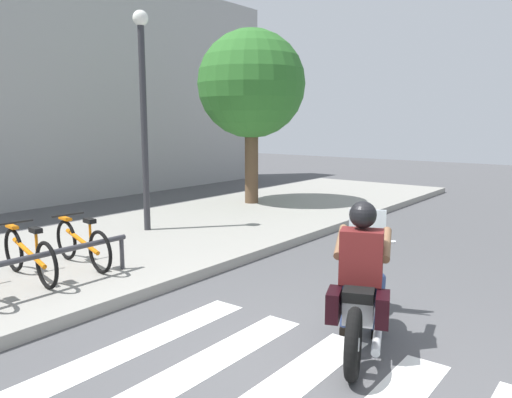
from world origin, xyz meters
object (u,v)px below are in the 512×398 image
rider (362,262)px  bicycle_3 (29,255)px  tree_near_rack (251,85)px  motorcycle (361,296)px  bicycle_4 (82,243)px  street_lamp (143,103)px

rider → bicycle_3: bearing=106.1°
rider → tree_near_rack: (5.49, 5.63, 2.23)m
motorcycle → bicycle_4: size_ratio=1.36×
bicycle_3 → tree_near_rack: (6.66, 1.56, 2.57)m
motorcycle → street_lamp: size_ratio=0.52×
rider → bicycle_3: 4.25m
street_lamp → tree_near_rack: (3.72, 0.40, 0.54)m
rider → bicycle_4: 4.10m
motorcycle → bicycle_3: bearing=107.1°
rider → bicycle_3: size_ratio=0.88×
rider → street_lamp: 5.77m
bicycle_3 → street_lamp: (2.94, 1.16, 2.03)m
bicycle_3 → tree_near_rack: tree_near_rack is taller
bicycle_4 → street_lamp: 3.19m
motorcycle → tree_near_rack: (5.42, 5.60, 2.60)m
motorcycle → street_lamp: (1.69, 5.20, 2.06)m
street_lamp → rider: bearing=-108.7°
bicycle_3 → tree_near_rack: size_ratio=0.37×
rider → bicycle_4: (-0.40, 4.07, -0.34)m
motorcycle → street_lamp: 5.85m
rider → street_lamp: bearing=71.3°
rider → bicycle_4: size_ratio=0.91×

